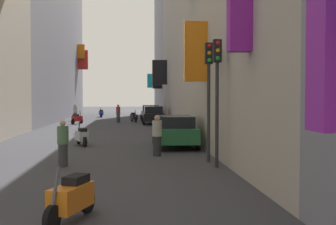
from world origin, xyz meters
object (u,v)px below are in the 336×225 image
at_px(scooter_red, 77,119).
at_px(pedestrian_mid_street, 118,113).
at_px(parked_car_black, 153,115).
at_px(scooter_black, 134,117).
at_px(scooter_orange, 71,197).
at_px(traffic_light_near_corner, 209,81).
at_px(scooter_silver, 82,136).
at_px(scooter_blue, 101,113).
at_px(pedestrian_crossing, 63,144).
at_px(parked_car_grey, 150,112).
at_px(pedestrian_near_right, 75,113).
at_px(pedestrian_near_left, 157,136).
at_px(traffic_light_far_corner, 217,80).
at_px(parked_car_green, 175,131).

distance_m(scooter_red, pedestrian_mid_street, 4.01).
distance_m(parked_car_black, scooter_black, 3.86).
bearing_deg(scooter_orange, scooter_red, 96.78).
xyz_separation_m(parked_car_black, traffic_light_near_corner, (0.92, -21.96, 2.11)).
bearing_deg(scooter_silver, scooter_blue, 92.13).
xyz_separation_m(scooter_red, pedestrian_mid_street, (3.45, 2.01, 0.35)).
relative_size(pedestrian_crossing, pedestrian_mid_street, 0.96).
height_order(parked_car_grey, scooter_black, parked_car_grey).
height_order(scooter_blue, pedestrian_near_right, pedestrian_near_right).
xyz_separation_m(pedestrian_crossing, pedestrian_near_left, (3.31, 2.35, 0.03)).
xyz_separation_m(parked_car_black, scooter_blue, (-5.31, 13.07, -0.33)).
distance_m(scooter_blue, traffic_light_near_corner, 35.66).
xyz_separation_m(pedestrian_crossing, traffic_light_near_corner, (5.06, 0.55, 2.13)).
xyz_separation_m(pedestrian_near_left, traffic_light_far_corner, (1.82, -2.96, 2.09)).
relative_size(pedestrian_crossing, pedestrian_near_right, 0.98).
xyz_separation_m(scooter_black, pedestrian_crossing, (-2.50, -25.99, 0.31)).
relative_size(scooter_orange, scooter_blue, 0.94).
bearing_deg(scooter_orange, pedestrian_mid_street, 90.18).
height_order(scooter_blue, traffic_light_near_corner, traffic_light_near_corner).
bearing_deg(traffic_light_far_corner, traffic_light_near_corner, 93.75).
relative_size(scooter_orange, pedestrian_near_right, 1.10).
relative_size(scooter_orange, pedestrian_crossing, 1.12).
xyz_separation_m(parked_car_black, pedestrian_near_right, (-7.29, 5.62, 0.00)).
distance_m(parked_car_black, traffic_light_near_corner, 22.08).
bearing_deg(parked_car_green, pedestrian_near_right, 108.23).
bearing_deg(parked_car_black, pedestrian_near_left, -92.33).
relative_size(parked_car_green, pedestrian_crossing, 2.76).
xyz_separation_m(scooter_blue, traffic_light_far_corner, (6.31, -36.19, 2.43)).
bearing_deg(scooter_black, scooter_silver, -97.50).
distance_m(parked_car_green, scooter_red, 18.95).
distance_m(scooter_orange, scooter_red, 30.03).
height_order(parked_car_grey, pedestrian_crossing, pedestrian_crossing).
distance_m(scooter_black, traffic_light_near_corner, 25.68).
height_order(scooter_black, pedestrian_near_right, pedestrian_near_right).
relative_size(scooter_blue, scooter_red, 1.04).
xyz_separation_m(pedestrian_near_left, pedestrian_mid_street, (-2.23, 22.81, 0.01)).
xyz_separation_m(parked_car_grey, scooter_silver, (-4.22, -21.88, -0.32)).
bearing_deg(traffic_light_far_corner, pedestrian_crossing, 173.25).
relative_size(parked_car_black, pedestrian_mid_street, 2.40).
bearing_deg(parked_car_black, scooter_red, 174.41).
bearing_deg(parked_car_green, scooter_blue, 100.33).
distance_m(parked_car_grey, scooter_orange, 35.02).
height_order(pedestrian_crossing, pedestrian_near_left, pedestrian_near_left).
relative_size(scooter_silver, pedestrian_crossing, 1.17).
relative_size(scooter_orange, scooter_red, 0.98).
relative_size(scooter_silver, scooter_red, 1.01).
height_order(parked_car_grey, pedestrian_near_right, pedestrian_near_right).
distance_m(scooter_orange, pedestrian_crossing, 6.79).
height_order(parked_car_black, parked_car_grey, parked_car_black).
xyz_separation_m(parked_car_black, parked_car_green, (0.19, -17.10, -0.02)).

